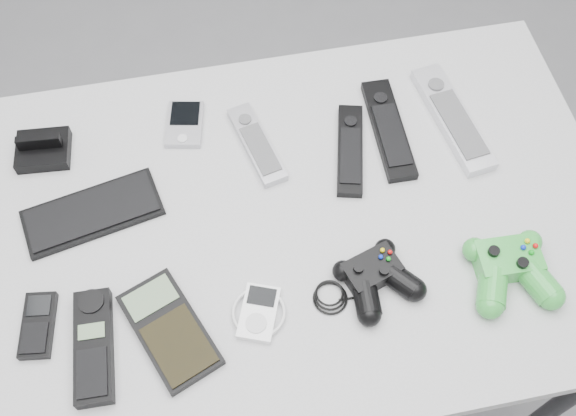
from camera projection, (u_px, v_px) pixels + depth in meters
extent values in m
plane|color=slate|center=(310.00, 342.00, 1.83)|extent=(3.50, 3.50, 0.00)
cube|color=#B0B0B3|center=(286.00, 224.00, 1.16)|extent=(1.14, 0.73, 0.03)
cylinder|color=black|center=(563.00, 402.00, 1.38)|extent=(0.04, 0.04, 0.73)
cylinder|color=black|center=(47.00, 224.00, 1.59)|extent=(0.04, 0.04, 0.73)
cylinder|color=black|center=(464.00, 154.00, 1.69)|extent=(0.04, 0.04, 0.73)
cube|color=black|center=(92.00, 212.00, 1.15)|extent=(0.25, 0.14, 0.01)
cube|color=black|center=(41.00, 146.00, 1.19)|extent=(0.10, 0.09, 0.05)
cube|color=#A6A5AC|center=(185.00, 124.00, 1.24)|extent=(0.08, 0.11, 0.02)
cube|color=#A6A5AC|center=(257.00, 144.00, 1.21)|extent=(0.08, 0.18, 0.02)
cube|color=black|center=(350.00, 149.00, 1.21)|extent=(0.09, 0.20, 0.02)
cube|color=black|center=(389.00, 129.00, 1.23)|extent=(0.06, 0.22, 0.02)
cube|color=silver|center=(452.00, 118.00, 1.24)|extent=(0.09, 0.25, 0.02)
cube|color=black|center=(38.00, 325.00, 1.04)|extent=(0.06, 0.11, 0.02)
cube|color=black|center=(93.00, 346.00, 1.02)|extent=(0.06, 0.18, 0.03)
cube|color=black|center=(169.00, 330.00, 1.04)|extent=(0.16, 0.21, 0.02)
cube|color=white|center=(259.00, 312.00, 1.05)|extent=(0.11, 0.12, 0.02)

